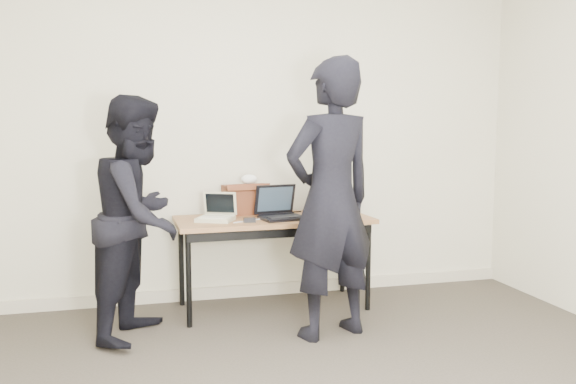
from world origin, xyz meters
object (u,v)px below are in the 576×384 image
object	(u,v)px
laptop_right	(330,207)
equipment_box	(342,202)
laptop_beige	(217,215)
person_typist	(331,199)
laptop_center	(280,211)
person_observer	(139,217)
leather_satchel	(246,199)
desk	(274,225)

from	to	relation	value
laptop_right	equipment_box	xyz separation A→B (m)	(0.13, 0.08, 0.03)
laptop_beige	person_typist	bearing A→B (deg)	-18.29
laptop_center	person_observer	size ratio (longest dim) A/B	0.23
leather_satchel	equipment_box	world-z (taller)	leather_satchel
person_observer	desk	bearing A→B (deg)	-48.11
desk	leather_satchel	world-z (taller)	leather_satchel
leather_satchel	laptop_right	bearing A→B (deg)	-18.91
laptop_center	laptop_right	distance (m)	0.49
leather_satchel	equipment_box	size ratio (longest dim) A/B	1.46
equipment_box	person_observer	size ratio (longest dim) A/B	0.16
laptop_right	leather_satchel	bearing A→B (deg)	132.56
desk	laptop_beige	xyz separation A→B (m)	(-0.45, -0.02, 0.10)
laptop_beige	person_observer	xyz separation A→B (m)	(-0.56, -0.31, 0.05)
laptop_center	laptop_right	size ratio (longest dim) A/B	0.96
laptop_beige	leather_satchel	xyz separation A→B (m)	(0.27, 0.25, 0.09)
desk	laptop_center	bearing A→B (deg)	-44.50
laptop_beige	laptop_right	bearing A→B (deg)	33.08
laptop_beige	laptop_right	xyz separation A→B (m)	(0.95, 0.14, 0.01)
laptop_center	laptop_right	bearing A→B (deg)	8.03
desk	laptop_right	distance (m)	0.53
leather_satchel	equipment_box	bearing A→B (deg)	-12.11
laptop_center	person_typist	xyz separation A→B (m)	(0.20, -0.63, 0.16)
laptop_beige	equipment_box	size ratio (longest dim) A/B	1.29
desk	leather_satchel	xyz separation A→B (m)	(-0.18, 0.23, 0.19)
laptop_right	equipment_box	distance (m)	0.15
person_observer	laptop_beige	bearing A→B (deg)	-37.15
laptop_beige	leather_satchel	bearing A→B (deg)	67.80
laptop_right	equipment_box	bearing A→B (deg)	-7.25
equipment_box	person_typist	distance (m)	0.95
desk	person_typist	xyz separation A→B (m)	(0.24, -0.67, 0.28)
laptop_beige	laptop_center	distance (m)	0.49
laptop_beige	person_typist	distance (m)	0.96
leather_satchel	person_typist	size ratio (longest dim) A/B	0.21
desk	leather_satchel	size ratio (longest dim) A/B	3.96
laptop_center	desk	bearing A→B (deg)	127.23
laptop_right	person_observer	size ratio (longest dim) A/B	0.24
leather_satchel	equipment_box	distance (m)	0.81
laptop_beige	person_typist	world-z (taller)	person_typist
laptop_center	person_observer	xyz separation A→B (m)	(-1.05, -0.30, 0.04)
laptop_center	equipment_box	xyz separation A→B (m)	(0.59, 0.23, 0.02)
laptop_beige	equipment_box	bearing A→B (deg)	36.07
laptop_right	person_typist	size ratio (longest dim) A/B	0.21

